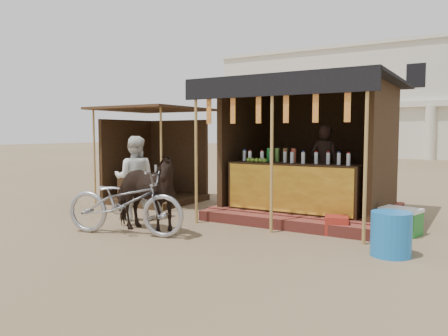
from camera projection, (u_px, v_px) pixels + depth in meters
ground at (172, 244)px, 6.89m from camera, size 120.00×120.00×0.00m
main_stall at (308, 168)px, 9.16m from camera, size 3.60×3.61×2.78m
secondary_stall at (151, 168)px, 11.22m from camera, size 2.40×2.40×2.38m
cow at (143, 193)px, 7.65m from camera, size 1.70×0.87×1.40m
motorbike at (125, 202)px, 7.50m from camera, size 2.29×1.31×1.14m
bystander at (135, 178)px, 8.79m from camera, size 1.04×0.98×1.69m
blue_barrel at (391, 234)px, 6.22m from camera, size 0.73×0.73×0.63m
red_crate at (336, 225)px, 7.55m from camera, size 0.49×0.48×0.32m
cooler at (401, 221)px, 7.57m from camera, size 0.73×0.58×0.46m
background_building at (393, 104)px, 33.20m from camera, size 26.00×7.45×8.18m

